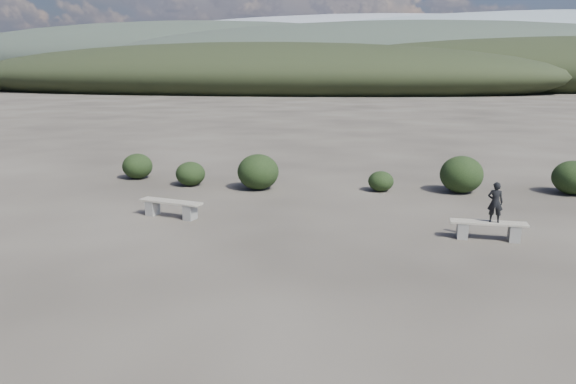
# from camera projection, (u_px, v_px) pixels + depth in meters

# --- Properties ---
(ground) EXTENTS (1200.00, 1200.00, 0.00)m
(ground) POSITION_uv_depth(u_px,v_px,m) (280.00, 285.00, 11.12)
(ground) COLOR #2F2A25
(ground) RESTS_ON ground
(bench_left) EXTENTS (1.97, 0.81, 0.48)m
(bench_left) POSITION_uv_depth(u_px,v_px,m) (171.00, 207.00, 16.08)
(bench_left) COLOR slate
(bench_left) RESTS_ON ground
(bench_right) EXTENTS (1.86, 0.42, 0.46)m
(bench_right) POSITION_uv_depth(u_px,v_px,m) (488.00, 229.00, 13.97)
(bench_right) COLOR slate
(bench_right) RESTS_ON ground
(seated_person) EXTENTS (0.39, 0.28, 1.01)m
(seated_person) POSITION_uv_depth(u_px,v_px,m) (495.00, 202.00, 13.80)
(seated_person) COLOR black
(seated_person) RESTS_ON bench_right
(shrub_a) EXTENTS (1.07, 1.07, 0.87)m
(shrub_a) POSITION_uv_depth(u_px,v_px,m) (190.00, 174.00, 20.39)
(shrub_a) COLOR black
(shrub_a) RESTS_ON ground
(shrub_b) EXTENTS (1.46, 1.46, 1.25)m
(shrub_b) POSITION_uv_depth(u_px,v_px,m) (258.00, 172.00, 19.73)
(shrub_b) COLOR black
(shrub_b) RESTS_ON ground
(shrub_c) EXTENTS (0.88, 0.88, 0.71)m
(shrub_c) POSITION_uv_depth(u_px,v_px,m) (381.00, 181.00, 19.47)
(shrub_c) COLOR black
(shrub_c) RESTS_ON ground
(shrub_d) EXTENTS (1.45, 1.45, 1.27)m
(shrub_d) POSITION_uv_depth(u_px,v_px,m) (462.00, 174.00, 19.19)
(shrub_d) COLOR black
(shrub_d) RESTS_ON ground
(shrub_e) EXTENTS (1.38, 1.38, 1.15)m
(shrub_e) POSITION_uv_depth(u_px,v_px,m) (573.00, 178.00, 18.96)
(shrub_e) COLOR black
(shrub_e) RESTS_ON ground
(shrub_f) EXTENTS (1.15, 1.15, 0.97)m
(shrub_f) POSITION_uv_depth(u_px,v_px,m) (137.00, 166.00, 21.67)
(shrub_f) COLOR black
(shrub_f) RESTS_ON ground
(mountain_ridges) EXTENTS (500.00, 400.00, 56.00)m
(mountain_ridges) POSITION_uv_depth(u_px,v_px,m) (384.00, 57.00, 335.10)
(mountain_ridges) COLOR black
(mountain_ridges) RESTS_ON ground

